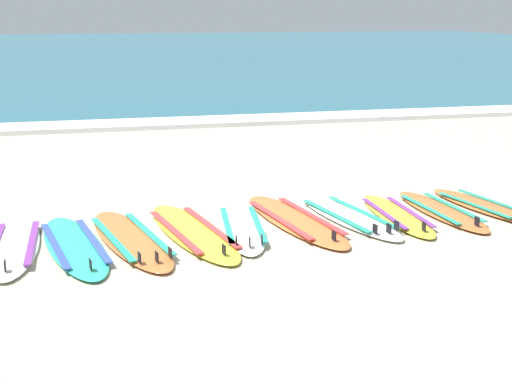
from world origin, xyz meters
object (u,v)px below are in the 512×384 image
(surfboard_4, at_px, (242,227))
(surfboard_2, at_px, (131,239))
(surfboard_0, at_px, (14,246))
(surfboard_5, at_px, (295,220))
(surfboard_6, at_px, (349,216))
(surfboard_1, at_px, (74,245))
(surfboard_9, at_px, (484,206))
(surfboard_3, at_px, (193,232))
(surfboard_8, at_px, (441,211))
(surfboard_7, at_px, (397,215))

(surfboard_4, bearing_deg, surfboard_2, -175.01)
(surfboard_0, bearing_deg, surfboard_5, 3.86)
(surfboard_6, bearing_deg, surfboard_1, -174.13)
(surfboard_1, bearing_deg, surfboard_0, 168.69)
(surfboard_6, bearing_deg, surfboard_2, -174.73)
(surfboard_5, distance_m, surfboard_9, 2.68)
(surfboard_5, height_order, surfboard_6, same)
(surfboard_5, bearing_deg, surfboard_3, -172.62)
(surfboard_9, bearing_deg, surfboard_5, -179.48)
(surfboard_6, distance_m, surfboard_8, 1.29)
(surfboard_0, height_order, surfboard_6, same)
(surfboard_7, height_order, surfboard_8, same)
(surfboard_4, height_order, surfboard_9, same)
(surfboard_3, distance_m, surfboard_7, 2.68)
(surfboard_2, bearing_deg, surfboard_0, 178.33)
(surfboard_3, height_order, surfboard_7, same)
(surfboard_0, xyz_separation_m, surfboard_2, (1.30, -0.04, 0.00))
(surfboard_1, relative_size, surfboard_4, 1.14)
(surfboard_4, relative_size, surfboard_9, 1.05)
(surfboard_2, bearing_deg, surfboard_6, 5.27)
(surfboard_0, height_order, surfboard_9, same)
(surfboard_5, xyz_separation_m, surfboard_9, (2.68, 0.02, 0.00))
(surfboard_6, height_order, surfboard_9, same)
(surfboard_0, height_order, surfboard_5, same)
(surfboard_1, bearing_deg, surfboard_4, 6.12)
(surfboard_3, relative_size, surfboard_7, 1.29)
(surfboard_4, relative_size, surfboard_5, 0.83)
(surfboard_5, height_order, surfboard_8, same)
(surfboard_2, relative_size, surfboard_9, 1.24)
(surfboard_0, bearing_deg, surfboard_7, 1.53)
(surfboard_8, bearing_deg, surfboard_5, 178.64)
(surfboard_3, xyz_separation_m, surfboard_7, (2.68, 0.07, 0.00))
(surfboard_1, height_order, surfboard_3, same)
(surfboard_2, height_order, surfboard_5, same)
(surfboard_1, height_order, surfboard_7, same)
(surfboard_1, bearing_deg, surfboard_7, 3.66)
(surfboard_7, bearing_deg, surfboard_9, 5.39)
(surfboard_9, bearing_deg, surfboard_3, -177.19)
(surfboard_3, relative_size, surfboard_4, 1.22)
(surfboard_6, relative_size, surfboard_8, 1.11)
(surfboard_0, relative_size, surfboard_8, 1.08)
(surfboard_0, xyz_separation_m, surfboard_7, (4.72, 0.13, 0.00))
(surfboard_1, distance_m, surfboard_2, 0.64)
(surfboard_3, bearing_deg, surfboard_4, 2.38)
(surfboard_1, relative_size, surfboard_3, 0.94)
(surfboard_4, relative_size, surfboard_6, 0.93)
(surfboard_0, xyz_separation_m, surfboard_8, (5.38, 0.18, 0.00))
(surfboard_2, distance_m, surfboard_4, 1.36)
(surfboard_7, distance_m, surfboard_8, 0.66)
(surfboard_4, bearing_deg, surfboard_3, -177.62)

